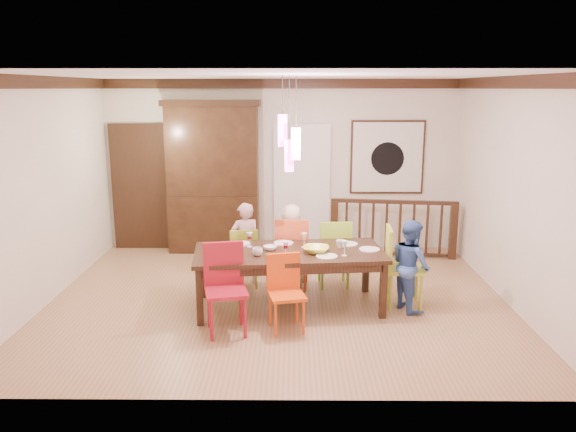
{
  "coord_description": "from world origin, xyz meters",
  "views": [
    {
      "loc": [
        0.19,
        -7.06,
        2.75
      ],
      "look_at": [
        0.13,
        0.08,
        1.12
      ],
      "focal_mm": 35.0,
      "sensor_mm": 36.0,
      "label": 1
    }
  ],
  "objects_px": {
    "dining_table": "(289,257)",
    "chair_end_right": "(405,262)",
    "china_hutch": "(213,177)",
    "balustrade": "(393,227)",
    "person_far_left": "(245,244)",
    "person_end_right": "(411,265)",
    "chair_far_left": "(244,253)",
    "person_far_mid": "(291,245)"
  },
  "relations": [
    {
      "from": "china_hutch",
      "to": "person_far_mid",
      "type": "bearing_deg",
      "value": -53.01
    },
    {
      "from": "china_hutch",
      "to": "person_end_right",
      "type": "distance_m",
      "value": 3.92
    },
    {
      "from": "china_hutch",
      "to": "person_end_right",
      "type": "bearing_deg",
      "value": -42.85
    },
    {
      "from": "person_far_mid",
      "to": "dining_table",
      "type": "bearing_deg",
      "value": 93.21
    },
    {
      "from": "chair_end_right",
      "to": "person_far_mid",
      "type": "distance_m",
      "value": 1.64
    },
    {
      "from": "china_hutch",
      "to": "balustrade",
      "type": "xyz_separation_m",
      "value": [
        3.01,
        -0.35,
        -0.78
      ]
    },
    {
      "from": "person_far_left",
      "to": "person_end_right",
      "type": "relative_size",
      "value": 1.03
    },
    {
      "from": "person_far_mid",
      "to": "chair_far_left",
      "type": "bearing_deg",
      "value": 8.44
    },
    {
      "from": "balustrade",
      "to": "person_far_left",
      "type": "distance_m",
      "value": 2.72
    },
    {
      "from": "balustrade",
      "to": "person_far_left",
      "type": "bearing_deg",
      "value": -141.76
    },
    {
      "from": "chair_far_left",
      "to": "balustrade",
      "type": "xyz_separation_m",
      "value": [
        2.35,
        1.45,
        0.01
      ]
    },
    {
      "from": "chair_far_left",
      "to": "balustrade",
      "type": "bearing_deg",
      "value": -156.04
    },
    {
      "from": "chair_far_left",
      "to": "person_far_mid",
      "type": "bearing_deg",
      "value": 175.73
    },
    {
      "from": "china_hutch",
      "to": "person_far_left",
      "type": "distance_m",
      "value": 1.99
    },
    {
      "from": "dining_table",
      "to": "chair_far_left",
      "type": "xyz_separation_m",
      "value": [
        -0.64,
        0.78,
        -0.18
      ]
    },
    {
      "from": "chair_end_right",
      "to": "person_end_right",
      "type": "bearing_deg",
      "value": -148.2
    },
    {
      "from": "chair_far_left",
      "to": "china_hutch",
      "type": "height_order",
      "value": "china_hutch"
    },
    {
      "from": "balustrade",
      "to": "person_end_right",
      "type": "relative_size",
      "value": 1.79
    },
    {
      "from": "dining_table",
      "to": "chair_end_right",
      "type": "xyz_separation_m",
      "value": [
        1.48,
        0.06,
        -0.08
      ]
    },
    {
      "from": "dining_table",
      "to": "china_hutch",
      "type": "distance_m",
      "value": 2.96
    },
    {
      "from": "balustrade",
      "to": "person_end_right",
      "type": "xyz_separation_m",
      "value": [
        -0.18,
        -2.28,
        0.08
      ]
    },
    {
      "from": "chair_end_right",
      "to": "chair_far_left",
      "type": "bearing_deg",
      "value": 75.21
    },
    {
      "from": "balustrade",
      "to": "person_far_mid",
      "type": "xyz_separation_m",
      "value": [
        -1.68,
        -1.41,
        0.09
      ]
    },
    {
      "from": "person_end_right",
      "to": "chair_far_left",
      "type": "bearing_deg",
      "value": 49.17
    },
    {
      "from": "chair_end_right",
      "to": "china_hutch",
      "type": "height_order",
      "value": "china_hutch"
    },
    {
      "from": "chair_end_right",
      "to": "person_far_left",
      "type": "bearing_deg",
      "value": 73.62
    },
    {
      "from": "balustrade",
      "to": "chair_far_left",
      "type": "bearing_deg",
      "value": -140.83
    },
    {
      "from": "person_far_mid",
      "to": "person_end_right",
      "type": "height_order",
      "value": "person_far_mid"
    },
    {
      "from": "balustrade",
      "to": "person_end_right",
      "type": "distance_m",
      "value": 2.29
    },
    {
      "from": "chair_far_left",
      "to": "person_far_left",
      "type": "height_order",
      "value": "person_far_left"
    },
    {
      "from": "person_far_mid",
      "to": "person_end_right",
      "type": "relative_size",
      "value": 1.02
    },
    {
      "from": "dining_table",
      "to": "person_end_right",
      "type": "bearing_deg",
      "value": -7.48
    },
    {
      "from": "balustrade",
      "to": "china_hutch",
      "type": "bearing_deg",
      "value": -179.14
    },
    {
      "from": "person_far_left",
      "to": "person_far_mid",
      "type": "distance_m",
      "value": 0.65
    },
    {
      "from": "person_far_left",
      "to": "person_end_right",
      "type": "height_order",
      "value": "person_far_left"
    },
    {
      "from": "chair_far_left",
      "to": "china_hutch",
      "type": "distance_m",
      "value": 2.07
    },
    {
      "from": "chair_far_left",
      "to": "person_far_left",
      "type": "xyz_separation_m",
      "value": [
        0.01,
        0.06,
        0.11
      ]
    },
    {
      "from": "chair_end_right",
      "to": "person_far_left",
      "type": "xyz_separation_m",
      "value": [
        -2.1,
        0.79,
        0.0
      ]
    },
    {
      "from": "dining_table",
      "to": "china_hutch",
      "type": "relative_size",
      "value": 0.96
    },
    {
      "from": "dining_table",
      "to": "chair_far_left",
      "type": "distance_m",
      "value": 1.03
    },
    {
      "from": "person_end_right",
      "to": "balustrade",
      "type": "bearing_deg",
      "value": -24.52
    },
    {
      "from": "dining_table",
      "to": "person_far_mid",
      "type": "relative_size",
      "value": 2.09
    }
  ]
}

